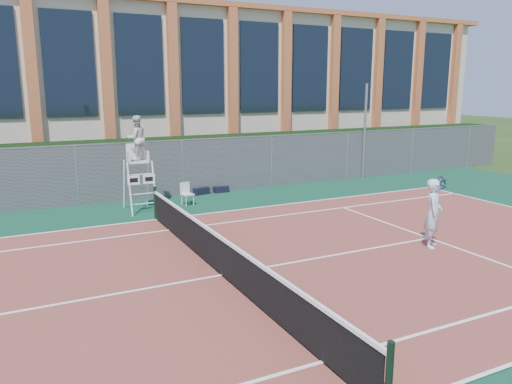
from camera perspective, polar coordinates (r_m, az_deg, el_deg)
name	(u,v)px	position (r m, az deg, el deg)	size (l,w,h in m)	color
ground	(222,276)	(11.62, -3.92, -9.59)	(120.00, 120.00, 0.00)	#233814
apron	(206,263)	(12.49, -5.70, -8.04)	(36.00, 20.00, 0.01)	#0D3C28
tennis_court	(222,275)	(11.61, -3.92, -9.50)	(23.77, 10.97, 0.02)	brown
tennis_net	(222,254)	(11.43, -3.96, -7.09)	(0.10, 11.30, 1.10)	black
fence	(132,172)	(19.50, -13.96, 2.25)	(40.00, 0.06, 2.20)	#595E60
hedge	(125,167)	(20.66, -14.69, 2.74)	(40.00, 1.40, 2.20)	black
building	(90,89)	(28.25, -18.45, 11.09)	(45.00, 10.60, 8.22)	beige
steel_pole	(365,132)	(24.06, 12.32, 6.76)	(0.12, 0.12, 4.42)	#9EA0A5
umpire_chair	(137,141)	(17.59, -13.49, 5.68)	(0.94, 1.44, 3.35)	white
plastic_chair	(186,192)	(18.43, -7.98, 0.02)	(0.46, 0.46, 0.83)	silver
sports_bag_near	(201,191)	(20.22, -6.26, 0.12)	(0.65, 0.26, 0.28)	black
sports_bag_far	(221,189)	(20.53, -4.00, 0.30)	(0.61, 0.27, 0.25)	black
tennis_player	(433,213)	(14.10, 19.61, -2.29)	(1.08, 0.85, 1.86)	silver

